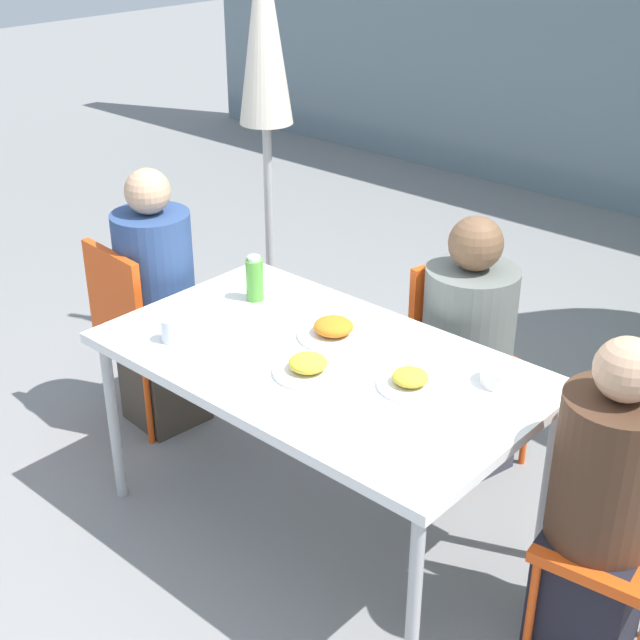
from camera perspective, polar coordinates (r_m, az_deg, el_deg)
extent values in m
plane|color=gray|center=(3.62, 0.00, -12.93)|extent=(24.00, 24.00, 0.00)
cube|color=white|center=(3.20, 0.00, -2.72)|extent=(1.60, 0.93, 0.04)
cylinder|color=#B7B7B7|center=(3.65, -13.07, -6.34)|extent=(0.04, 0.04, 0.72)
cylinder|color=#B7B7B7|center=(2.80, 6.03, -17.65)|extent=(0.04, 0.04, 0.72)
cylinder|color=#B7B7B7|center=(4.09, -3.94, -1.81)|extent=(0.04, 0.04, 0.72)
cylinder|color=#B7B7B7|center=(3.35, 14.41, -9.91)|extent=(0.04, 0.04, 0.72)
cube|color=#E54C14|center=(4.11, -10.55, -0.66)|extent=(0.43, 0.43, 0.04)
cube|color=#E54C14|center=(3.93, -13.03, 1.48)|extent=(0.40, 0.07, 0.42)
cylinder|color=#E54C14|center=(4.43, -9.69, -1.89)|extent=(0.03, 0.03, 0.43)
cylinder|color=#E54C14|center=(4.18, -7.06, -3.54)|extent=(0.03, 0.03, 0.43)
cylinder|color=#E54C14|center=(4.28, -13.44, -3.36)|extent=(0.03, 0.03, 0.43)
cylinder|color=#E54C14|center=(4.03, -10.95, -5.18)|extent=(0.03, 0.03, 0.43)
cube|color=#473D33|center=(4.18, -9.93, -3.48)|extent=(0.33, 0.33, 0.47)
cylinder|color=navy|center=(3.95, -10.51, 2.93)|extent=(0.34, 0.34, 0.56)
sphere|color=tan|center=(3.81, -10.98, 8.09)|extent=(0.19, 0.19, 0.19)
cube|color=#E54C14|center=(2.99, 18.20, -13.55)|extent=(0.44, 0.44, 0.04)
cylinder|color=#E54C14|center=(3.05, 13.34, -17.68)|extent=(0.03, 0.03, 0.43)
cylinder|color=#E54C14|center=(3.29, 15.71, -14.06)|extent=(0.03, 0.03, 0.43)
cube|color=black|center=(3.13, 16.73, -16.25)|extent=(0.33, 0.33, 0.47)
cylinder|color=#472D1E|center=(2.84, 18.02, -9.07)|extent=(0.33, 0.33, 0.50)
sphere|color=tan|center=(2.66, 19.06, -3.01)|extent=(0.19, 0.19, 0.19)
cube|color=#E54C14|center=(3.79, 9.80, -3.15)|extent=(0.48, 0.48, 0.04)
cube|color=#E54C14|center=(3.80, 8.17, 0.97)|extent=(0.13, 0.40, 0.42)
cylinder|color=#E54C14|center=(3.92, 13.06, -6.37)|extent=(0.03, 0.03, 0.43)
cylinder|color=#E54C14|center=(3.71, 9.44, -8.11)|extent=(0.03, 0.03, 0.43)
cylinder|color=#E54C14|center=(4.11, 9.62, -4.30)|extent=(0.03, 0.03, 0.43)
cylinder|color=#E54C14|center=(3.91, 6.00, -5.82)|extent=(0.03, 0.03, 0.43)
cube|color=#383842|center=(3.87, 9.02, -6.10)|extent=(0.41, 0.41, 0.47)
cylinder|color=slate|center=(3.64, 9.53, -0.03)|extent=(0.38, 0.38, 0.45)
sphere|color=brown|center=(3.50, 9.94, 4.85)|extent=(0.22, 0.22, 0.22)
cylinder|color=#333333|center=(4.82, -3.05, -1.52)|extent=(0.36, 0.36, 0.05)
cylinder|color=#BCBCBC|center=(4.42, -3.39, 10.47)|extent=(0.04, 0.04, 2.14)
cone|color=beige|center=(4.29, -3.62, 18.37)|extent=(0.26, 0.26, 0.91)
cylinder|color=white|center=(3.09, -0.77, -3.31)|extent=(0.25, 0.25, 0.01)
ellipsoid|color=gold|center=(3.07, -0.78, -2.76)|extent=(0.14, 0.14, 0.05)
cylinder|color=white|center=(3.32, 0.86, -0.97)|extent=(0.27, 0.27, 0.01)
ellipsoid|color=orange|center=(3.31, 0.87, -0.40)|extent=(0.15, 0.15, 0.06)
cylinder|color=white|center=(3.02, 5.77, -4.17)|extent=(0.22, 0.22, 0.01)
ellipsoid|color=gold|center=(3.01, 5.80, -3.65)|extent=(0.12, 0.12, 0.05)
cylinder|color=#51A338|center=(3.59, -4.20, 2.57)|extent=(0.07, 0.07, 0.17)
cylinder|color=white|center=(3.55, -4.25, 3.96)|extent=(0.05, 0.05, 0.02)
cylinder|color=silver|center=(3.32, -9.52, -0.64)|extent=(0.07, 0.07, 0.09)
cylinder|color=white|center=(3.08, 11.53, -3.50)|extent=(0.14, 0.14, 0.06)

